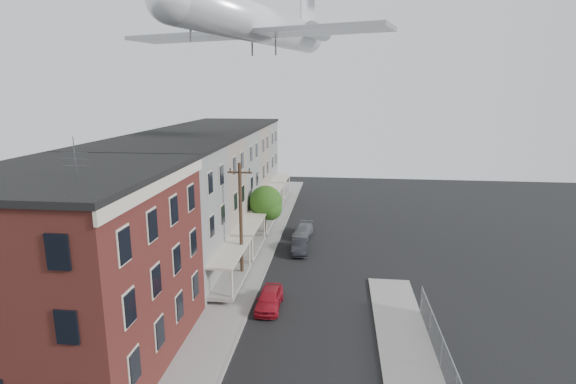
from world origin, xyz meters
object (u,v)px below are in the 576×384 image
car_mid (299,245)px  car_near (269,299)px  car_far (303,231)px  airplane (262,24)px  utility_pole (241,221)px  street_tree (267,204)px

car_mid → car_near: bearing=-100.2°
car_far → airplane: 19.46m
utility_pole → car_far: bearing=70.8°
car_near → utility_pole: bearing=123.1°
car_near → car_mid: bearing=84.8°
car_mid → airplane: airplane is taller
car_mid → car_far: (-0.03, 4.50, -0.07)m
car_mid → airplane: bearing=168.5°
street_tree → utility_pole: bearing=-91.9°
utility_pole → street_tree: utility_pole is taller
street_tree → car_far: (3.44, 0.92, -2.87)m
utility_pole → car_far: 12.19m
utility_pole → car_near: size_ratio=2.31×
airplane → utility_pole: bearing=-95.0°
airplane → car_near: bearing=-78.8°
street_tree → car_mid: (3.47, -3.58, -2.81)m
car_far → street_tree: bearing=-158.7°
utility_pole → car_near: (2.77, -4.30, -4.01)m
street_tree → car_mid: size_ratio=1.33×
car_mid → airplane: size_ratio=0.15×
street_tree → car_far: street_tree is taller
car_far → airplane: bearing=-121.4°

